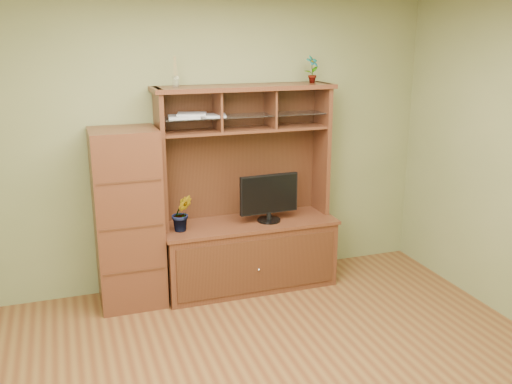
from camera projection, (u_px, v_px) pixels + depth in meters
name	position (u px, v px, depth m)	size (l,w,h in m)	color
room	(279.00, 203.00, 3.48)	(4.54, 4.04, 2.74)	#5B321A
media_hutch	(248.00, 233.00, 5.39)	(1.66, 0.61, 1.90)	#472214
monitor	(269.00, 197.00, 5.27)	(0.56, 0.22, 0.45)	black
orchid_plant	(182.00, 213.00, 5.03)	(0.18, 0.15, 0.33)	#356020
top_plant	(312.00, 69.00, 5.26)	(0.13, 0.09, 0.25)	#346021
reed_diffuser	(175.00, 75.00, 4.86)	(0.05, 0.05, 0.27)	silver
magazines	(195.00, 116.00, 5.01)	(0.54, 0.26, 0.04)	silver
side_cabinet	(128.00, 219.00, 4.97)	(0.56, 0.51, 1.58)	#472214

